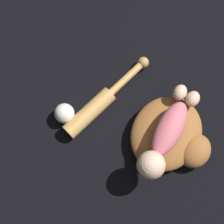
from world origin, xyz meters
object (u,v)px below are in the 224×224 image
Objects in this scene: baseball_glove at (171,136)px; baseball at (64,113)px; baseball_bat at (99,104)px; baby_figure at (165,138)px.

baseball_glove is 4.45× the size of baseball.
baseball_glove is 0.30m from baseball_bat.
baseball_bat is (-0.05, -0.27, -0.09)m from baby_figure.
baby_figure is 0.39m from baseball.
baseball_bat is at bearing 128.73° from baseball.
baseball_glove is 0.92× the size of baby_figure.
baseball_glove is 0.41m from baseball.
baseball_bat is 5.27× the size of baseball.
baby_figure reaches higher than baseball.
baseball_glove reaches higher than baseball.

